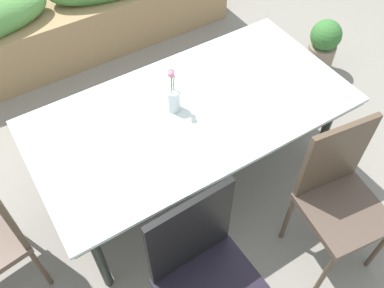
% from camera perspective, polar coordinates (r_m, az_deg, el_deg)
% --- Properties ---
extents(ground_plane, '(12.00, 12.00, 0.00)m').
position_cam_1_polar(ground_plane, '(2.87, -0.40, -6.83)').
color(ground_plane, gray).
extents(dining_table, '(1.84, 0.95, 0.72)m').
position_cam_1_polar(dining_table, '(2.40, 0.00, 3.85)').
color(dining_table, silver).
rests_on(dining_table, ground).
extents(chair_near_left, '(0.47, 0.47, 1.00)m').
position_cam_1_polar(chair_near_left, '(2.02, 1.87, -17.15)').
color(chair_near_left, black).
rests_on(chair_near_left, ground).
extents(chair_near_right, '(0.47, 0.47, 0.96)m').
position_cam_1_polar(chair_near_right, '(2.36, 19.50, -6.28)').
color(chair_near_right, '#4D3E34').
rests_on(chair_near_right, ground).
extents(flower_vase, '(0.08, 0.08, 0.29)m').
position_cam_1_polar(flower_vase, '(2.31, -2.57, 6.46)').
color(flower_vase, silver).
rests_on(flower_vase, dining_table).
extents(planter_box, '(3.20, 0.55, 0.81)m').
position_cam_1_polar(planter_box, '(3.81, -18.33, 15.84)').
color(planter_box, '#9E7F56').
rests_on(planter_box, ground).
extents(potted_plant, '(0.25, 0.25, 0.49)m').
position_cam_1_polar(potted_plant, '(3.73, 17.52, 12.73)').
color(potted_plant, gray).
rests_on(potted_plant, ground).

